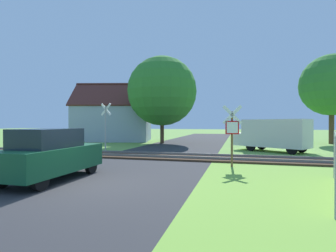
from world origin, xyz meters
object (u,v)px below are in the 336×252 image
(house, at_px, (114,122))
(mail_truck, at_px, (273,134))
(crossing_sign_far, at_px, (106,124))
(tree_center, at_px, (162,91))
(fence_panel, at_px, (335,163))
(tree_far, at_px, (332,85))
(stop_sign_near, at_px, (232,131))
(parked_car, at_px, (51,154))

(house, distance_m, mail_truck, 17.68)
(crossing_sign_far, relative_size, mail_truck, 0.66)
(crossing_sign_far, bearing_deg, mail_truck, 27.58)
(tree_center, xyz_separation_m, fence_panel, (9.85, -16.39, -4.27))
(fence_panel, bearing_deg, tree_far, 0.40)
(crossing_sign_far, distance_m, house, 11.60)
(tree_center, relative_size, fence_panel, 1.86)
(stop_sign_near, bearing_deg, fence_panel, 116.23)
(tree_center, distance_m, fence_panel, 19.59)
(crossing_sign_far, xyz_separation_m, tree_center, (1.66, 8.28, 3.18))
(tree_center, xyz_separation_m, mail_truck, (9.57, -5.25, -3.89))
(mail_truck, bearing_deg, crossing_sign_far, 137.79)
(tree_far, relative_size, mail_truck, 1.67)
(crossing_sign_far, height_order, house, house)
(mail_truck, xyz_separation_m, fence_panel, (0.28, -11.13, -0.39))
(stop_sign_near, height_order, mail_truck, stop_sign_near)
(tree_far, height_order, mail_truck, tree_far)
(house, height_order, fence_panel, house)
(crossing_sign_far, bearing_deg, stop_sign_near, -14.14)
(stop_sign_near, bearing_deg, tree_far, -130.04)
(crossing_sign_far, relative_size, fence_panel, 0.74)
(crossing_sign_far, relative_size, parked_car, 0.84)
(stop_sign_near, relative_size, parked_car, 0.70)
(mail_truck, bearing_deg, stop_sign_near, -166.87)
(crossing_sign_far, bearing_deg, tree_far, 46.44)
(house, xyz_separation_m, fence_panel, (16.24, -18.70, -1.30))
(mail_truck, bearing_deg, fence_panel, -145.86)
(house, distance_m, tree_center, 7.42)
(crossing_sign_far, bearing_deg, fence_panel, -22.67)
(stop_sign_near, xyz_separation_m, parked_car, (-5.97, -4.43, -0.72))
(crossing_sign_far, xyz_separation_m, fence_panel, (11.51, -8.10, -1.09))
(crossing_sign_far, xyz_separation_m, tree_far, (17.51, 11.80, 3.67))
(house, xyz_separation_m, tree_far, (22.23, 1.20, 3.47))
(stop_sign_near, height_order, parked_car, stop_sign_near)
(tree_far, relative_size, fence_panel, 1.87)
(stop_sign_near, relative_size, tree_center, 0.33)
(crossing_sign_far, bearing_deg, tree_center, 91.11)
(tree_far, bearing_deg, tree_center, -167.50)
(mail_truck, bearing_deg, tree_far, -2.93)
(house, distance_m, fence_panel, 24.80)
(stop_sign_near, bearing_deg, mail_truck, -120.72)
(tree_far, height_order, fence_panel, tree_far)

